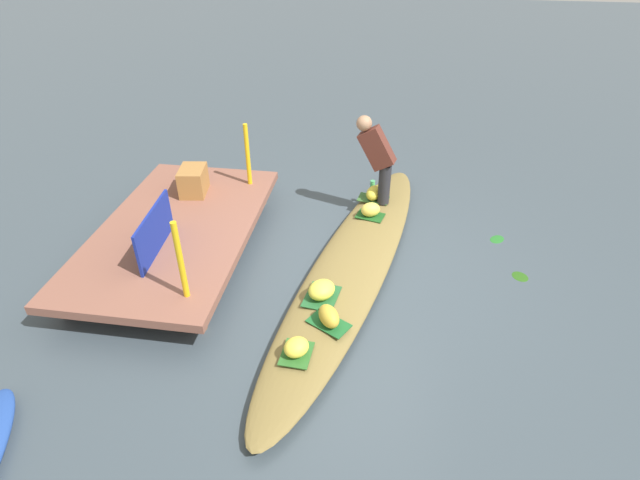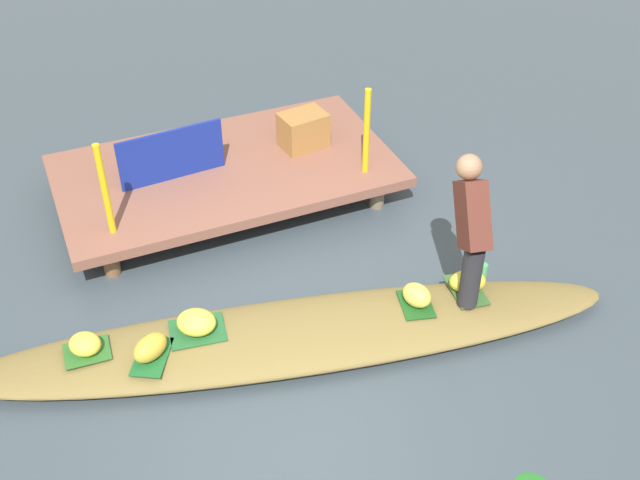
% 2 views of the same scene
% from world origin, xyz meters
% --- Properties ---
extents(canal_water, '(40.00, 40.00, 0.00)m').
position_xyz_m(canal_water, '(0.00, 0.00, 0.00)').
color(canal_water, '#3C4951').
rests_on(canal_water, ground).
extents(dock_platform, '(3.20, 1.80, 0.35)m').
position_xyz_m(dock_platform, '(0.14, 2.15, 0.30)').
color(dock_platform, brown).
rests_on(dock_platform, ground).
extents(vendor_boat, '(5.15, 1.88, 0.20)m').
position_xyz_m(vendor_boat, '(0.00, 0.00, 0.10)').
color(vendor_boat, olive).
rests_on(vendor_boat, ground).
extents(leaf_mat_0, '(0.35, 0.29, 0.01)m').
position_xyz_m(leaf_mat_0, '(-1.52, 0.36, 0.20)').
color(leaf_mat_0, '#2D6628').
rests_on(leaf_mat_0, vendor_boat).
extents(banana_bunch_0, '(0.32, 0.31, 0.16)m').
position_xyz_m(banana_bunch_0, '(-1.52, 0.36, 0.28)').
color(banana_bunch_0, yellow).
rests_on(banana_bunch_0, vendor_boat).
extents(leaf_mat_1, '(0.40, 0.47, 0.01)m').
position_xyz_m(leaf_mat_1, '(-1.09, 0.12, 0.20)').
color(leaf_mat_1, '#1D5F2A').
rests_on(leaf_mat_1, vendor_boat).
extents(banana_bunch_1, '(0.34, 0.31, 0.19)m').
position_xyz_m(banana_bunch_1, '(-1.09, 0.12, 0.30)').
color(banana_bunch_1, gold).
rests_on(banana_bunch_1, vendor_boat).
extents(leaf_mat_2, '(0.32, 0.40, 0.01)m').
position_xyz_m(leaf_mat_2, '(0.98, -0.14, 0.20)').
color(leaf_mat_2, '#1C511D').
rests_on(leaf_mat_2, vendor_boat).
extents(banana_bunch_2, '(0.26, 0.30, 0.19)m').
position_xyz_m(banana_bunch_2, '(0.98, -0.14, 0.29)').
color(banana_bunch_2, '#EBD650').
rests_on(banana_bunch_2, vendor_boat).
extents(leaf_mat_3, '(0.31, 0.45, 0.01)m').
position_xyz_m(leaf_mat_3, '(1.43, -0.16, 0.20)').
color(leaf_mat_3, '#35602C').
rests_on(leaf_mat_3, vendor_boat).
extents(banana_bunch_3, '(0.34, 0.27, 0.18)m').
position_xyz_m(banana_bunch_3, '(1.43, -0.16, 0.29)').
color(banana_bunch_3, yellow).
rests_on(banana_bunch_3, vendor_boat).
extents(leaf_mat_4, '(0.47, 0.39, 0.01)m').
position_xyz_m(leaf_mat_4, '(-0.70, 0.25, 0.20)').
color(leaf_mat_4, '#235E2F').
rests_on(leaf_mat_4, vendor_boat).
extents(banana_bunch_4, '(0.39, 0.38, 0.18)m').
position_xyz_m(banana_bunch_4, '(-0.70, 0.25, 0.29)').
color(banana_bunch_4, '#ECE347').
rests_on(banana_bunch_4, vendor_boat).
extents(vendor_person, '(0.28, 0.55, 1.18)m').
position_xyz_m(vendor_person, '(1.38, -0.17, 0.88)').
color(vendor_person, '#28282D').
rests_on(vendor_person, vendor_boat).
extents(water_bottle, '(0.07, 0.07, 0.20)m').
position_xyz_m(water_bottle, '(1.59, -0.13, 0.29)').
color(water_bottle, '#48AF6B').
rests_on(water_bottle, vendor_boat).
extents(market_banner, '(1.00, 0.10, 0.50)m').
position_xyz_m(market_banner, '(-0.36, 2.15, 0.60)').
color(market_banner, navy).
rests_on(market_banner, dock_platform).
extents(railing_post_west, '(0.06, 0.06, 0.86)m').
position_xyz_m(railing_post_west, '(-1.06, 1.55, 0.78)').
color(railing_post_west, yellow).
rests_on(railing_post_west, dock_platform).
extents(railing_post_east, '(0.06, 0.06, 0.86)m').
position_xyz_m(railing_post_east, '(1.34, 1.55, 0.78)').
color(railing_post_east, yellow).
rests_on(railing_post_east, dock_platform).
extents(produce_crate, '(0.48, 0.38, 0.35)m').
position_xyz_m(produce_crate, '(0.98, 2.22, 0.53)').
color(produce_crate, '#A47039').
rests_on(produce_crate, dock_platform).
extents(drifting_plant_0, '(0.27, 0.26, 0.01)m').
position_xyz_m(drifting_plant_0, '(0.97, -1.78, 0.00)').
color(drifting_plant_0, '#236C26').
rests_on(drifting_plant_0, ground).
extents(drifting_plant_1, '(0.26, 0.25, 0.01)m').
position_xyz_m(drifting_plant_1, '(0.21, -1.94, 0.00)').
color(drifting_plant_1, '#285816').
rests_on(drifting_plant_1, ground).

